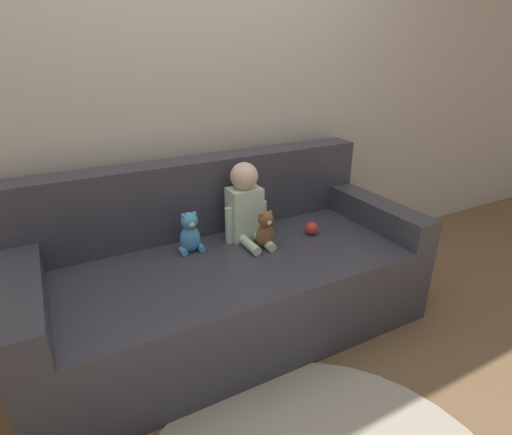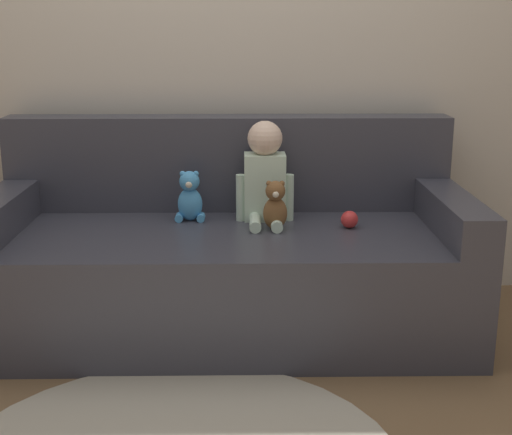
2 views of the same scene
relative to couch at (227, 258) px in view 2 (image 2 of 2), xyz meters
The scene contains 7 objects.
ground_plane 0.31m from the couch, 90.00° to the right, with size 12.00×12.00×0.00m, color brown.
wall_back 1.11m from the couch, 90.00° to the left, with size 8.00×0.05×2.60m.
couch is the anchor object (origin of this frame).
person_baby 0.40m from the couch, 30.27° to the left, with size 0.26×0.31×0.44m.
teddy_bear_brown 0.33m from the couch, 15.88° to the right, with size 0.10×0.10×0.21m.
plush_toy_side 0.32m from the couch, 151.55° to the left, with size 0.13×0.10×0.23m.
toy_ball 0.56m from the couch, ahead, with size 0.07×0.07×0.07m.
Camera 2 is at (0.08, -2.93, 1.30)m, focal length 50.00 mm.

